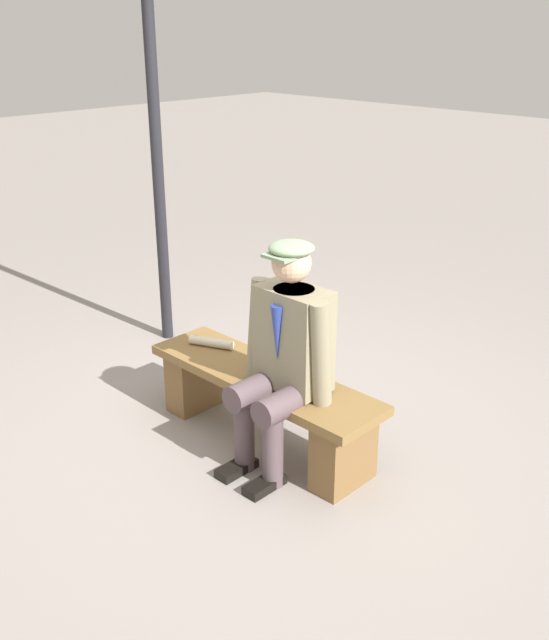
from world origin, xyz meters
name	(u,v)px	position (x,y,z in m)	size (l,w,h in m)	color
ground_plane	(263,441)	(0.00, 0.00, 0.00)	(30.00, 30.00, 0.00)	gray
bench	(263,398)	(0.00, 0.00, 0.28)	(1.49, 0.42, 0.44)	brown
seated_man	(285,352)	(-0.23, 0.06, 0.67)	(0.56, 0.56, 1.25)	gray
rolled_magazine	(211,342)	(0.48, -0.04, 0.46)	(0.05, 0.05, 0.28)	beige
lamp_post	(152,74)	(1.58, -0.54, 1.92)	(0.27, 0.27, 2.66)	black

